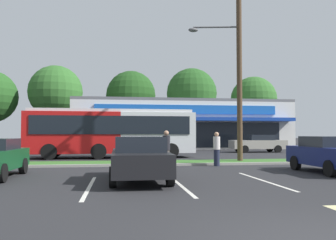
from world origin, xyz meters
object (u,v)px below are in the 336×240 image
Objects in this scene: car_1 at (143,144)px; utility_pole at (237,62)px; car_0 at (139,158)px; car_2 at (258,143)px; city_bus at (112,132)px; car_3 at (56,144)px; pedestrian_by_pole at (166,149)px; car_5 at (330,154)px; pedestrian_near_bench at (217,149)px.

utility_pole is at bearing 112.82° from car_1.
car_2 is at bearing -33.70° from car_0.
utility_pole is at bearing -36.89° from city_bus.
city_bus is at bearing 144.47° from utility_pole.
pedestrian_by_pole reaches higher than car_3.
car_1 reaches higher than car_0.
car_5 is at bearing 77.81° from car_2.
pedestrian_by_pole is (-2.69, -0.87, 0.03)m from pedestrian_near_bench.
pedestrian_by_pole reaches higher than car_1.
utility_pole is at bearing -50.83° from pedestrian_by_pole.
car_5 is at bearing -80.36° from car_0.
pedestrian_near_bench is at bearing -40.02° from car_0.
car_2 is 2.69× the size of pedestrian_by_pole.
pedestrian_near_bench reaches higher than car_3.
car_5 is (6.64, -16.10, -0.01)m from car_1.
car_1 is 13.33m from pedestrian_by_pole.
car_5 is 2.43× the size of pedestrian_near_bench.
car_1 is at bearing 112.82° from utility_pole.
pedestrian_by_pole is (2.66, -7.64, -0.87)m from city_bus.
car_5 is (9.17, -10.41, -0.98)m from city_bus.
car_0 is 17.52m from car_1.
car_1 is 1.03× the size of car_5.
car_0 is at bearing 56.30° from car_2.
city_bus is 6.28× the size of pedestrian_by_pole.
city_bus is at bearing 68.93° from pedestrian_near_bench.
car_0 is 1.12× the size of car_5.
car_2 is 1.11× the size of car_3.
city_bus is 2.67× the size of car_5.
city_bus is 6.31m from car_1.
pedestrian_by_pole reaches higher than car_0.
car_1 reaches higher than car_3.
pedestrian_near_bench is at bearing -134.53° from utility_pole.
pedestrian_by_pole is at bearing 90.53° from car_1.
city_bus reaches higher than car_2.
utility_pole is 7.01m from pedestrian_by_pole.
car_3 is at bearing -0.58° from car_2.
city_bus reaches higher than car_5.
car_3 is (-11.62, 10.60, -4.92)m from utility_pole.
pedestrian_near_bench is at bearing -53.04° from city_bus.
city_bus is 11.87m from car_0.
pedestrian_near_bench is (5.35, -6.77, -0.90)m from city_bus.
utility_pole is at bearing 62.02° from car_2.
car_2 is (11.44, 17.16, 0.00)m from car_0.
car_0 is (-5.91, -6.74, -4.91)m from utility_pole.
car_0 is at bearing -85.80° from city_bus.
utility_pole is 2.23× the size of car_2.
city_bus is 2.33× the size of car_2.
car_1 is at bearing 9.06° from pedestrian_by_pole.
car_3 is 1.03× the size of car_5.
utility_pole is 9.52m from city_bus.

